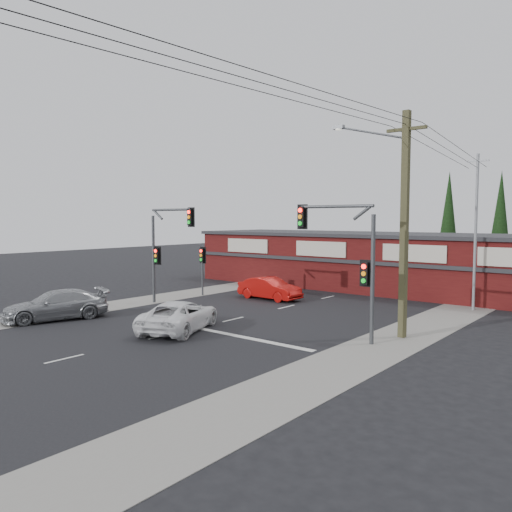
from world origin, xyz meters
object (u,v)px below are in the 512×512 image
Objects in this scene: white_suv at (179,316)px; red_sedan at (270,288)px; silver_suv at (56,305)px; shop_building at (359,259)px; utility_pole at (401,217)px.

white_suv is 1.17× the size of red_sedan.
white_suv is at bearing 36.89° from silver_suv.
white_suv is 19.42m from shop_building.
shop_building is at bearing 123.76° from utility_pole.
shop_building is 17.15m from utility_pole.
white_suv is 0.97× the size of silver_suv.
shop_building reaches higher than silver_suv.
red_sedan is 0.44× the size of utility_pole.
silver_suv is at bearing -106.08° from shop_building.
red_sedan is 0.16× the size of shop_building.
white_suv is 10.26m from red_sedan.
red_sedan reaches higher than white_suv.
red_sedan is at bearing 87.36° from silver_suv.
utility_pole reaches higher than silver_suv.
silver_suv is 1.20× the size of red_sedan.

